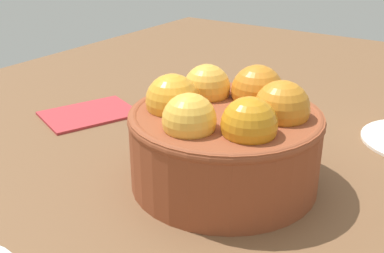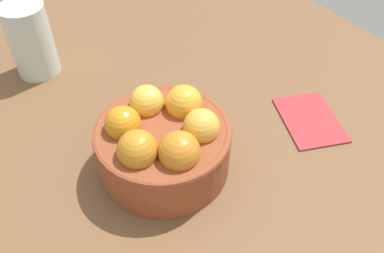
{
  "view_description": "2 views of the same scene",
  "coord_description": "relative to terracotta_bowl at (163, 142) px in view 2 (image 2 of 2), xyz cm",
  "views": [
    {
      "loc": [
        -32.38,
        -18.43,
        21.44
      ],
      "look_at": [
        -1.82,
        2.18,
        5.47
      ],
      "focal_mm": 44.6,
      "sensor_mm": 36.0,
      "label": 1
    },
    {
      "loc": [
        30.24,
        -16.57,
        41.65
      ],
      "look_at": [
        1.98,
        2.88,
        7.14
      ],
      "focal_mm": 39.01,
      "sensor_mm": 36.0,
      "label": 2
    }
  ],
  "objects": [
    {
      "name": "ground_plane",
      "position": [
        -0.05,
        0.01,
        -6.64
      ],
      "size": [
        126.97,
        94.52,
        4.33
      ],
      "primitive_type": "cube",
      "color": "brown"
    },
    {
      "name": "terracotta_bowl",
      "position": [
        0.0,
        0.0,
        0.0
      ],
      "size": [
        16.55,
        16.55,
        9.72
      ],
      "color": "brown",
      "rests_on": "ground_plane"
    },
    {
      "name": "water_glass",
      "position": [
        -28.56,
        -6.12,
        1.28
      ],
      "size": [
        6.64,
        6.64,
        11.51
      ],
      "primitive_type": "cylinder",
      "color": "silver",
      "rests_on": "ground_plane"
    },
    {
      "name": "folded_napkin",
      "position": [
        4.63,
        21.49,
        -4.17
      ],
      "size": [
        12.63,
        10.99,
        0.6
      ],
      "primitive_type": "cube",
      "rotation": [
        0.0,
        0.0,
        -0.39
      ],
      "color": "#B23338",
      "rests_on": "ground_plane"
    }
  ]
}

